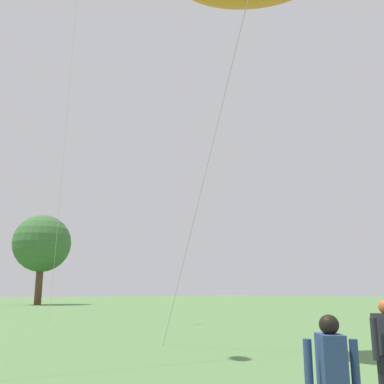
# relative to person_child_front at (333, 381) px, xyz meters

# --- Properties ---
(person_child_front) EXTENTS (0.40, 0.40, 1.39)m
(person_child_front) POSITION_rel_person_child_front_xyz_m (0.00, 0.00, 0.00)
(person_child_front) COLOR #473828
(person_child_front) RESTS_ON ground
(small_kite_bird_shape) EXTENTS (0.49, 1.44, 19.43)m
(small_kite_bird_shape) POSITION_rel_person_child_front_xyz_m (6.53, 19.63, 14.98)
(small_kite_bird_shape) COLOR blue
(small_kite_bird_shape) RESTS_ON ground
(tree_oak_left) EXTENTS (7.45, 7.45, 11.56)m
(tree_oak_left) POSITION_rel_person_child_front_xyz_m (20.21, 53.95, 6.98)
(tree_oak_left) COLOR #513823
(tree_oak_left) RESTS_ON ground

